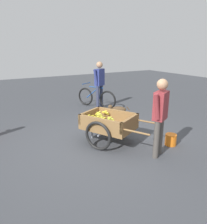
{
  "coord_description": "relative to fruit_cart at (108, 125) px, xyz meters",
  "views": [
    {
      "loc": [
        -3.98,
        2.2,
        2.12
      ],
      "look_at": [
        -0.01,
        -0.09,
        0.75
      ],
      "focal_mm": 35.2,
      "sensor_mm": 36.0,
      "label": 1
    }
  ],
  "objects": [
    {
      "name": "plastic_bucket",
      "position": [
        -0.81,
        -1.15,
        -0.31
      ],
      "size": [
        0.25,
        0.25,
        0.26
      ],
      "primitive_type": "cylinder",
      "color": "orange",
      "rests_on": "ground"
    },
    {
      "name": "cyclist_person",
      "position": [
        2.72,
        -1.29,
        0.54
      ],
      "size": [
        0.33,
        0.54,
        1.63
      ],
      "color": "#333851",
      "rests_on": "ground"
    },
    {
      "name": "ground_plane",
      "position": [
        0.01,
        0.2,
        -0.44
      ],
      "size": [
        24.0,
        24.0,
        0.0
      ],
      "primitive_type": "plane",
      "color": "#3D3F44"
    },
    {
      "name": "dog",
      "position": [
        1.45,
        -1.22,
        -0.17
      ],
      "size": [
        0.47,
        0.54,
        0.4
      ],
      "color": "#4C3823",
      "rests_on": "ground"
    },
    {
      "name": "bicycle",
      "position": [
        2.86,
        -1.22,
        -0.09
      ],
      "size": [
        1.53,
        0.79,
        0.85
      ],
      "color": "black",
      "rests_on": "ground"
    },
    {
      "name": "fruit_cart",
      "position": [
        0.0,
        0.0,
        0.0
      ],
      "size": [
        1.81,
        1.44,
        0.73
      ],
      "color": "olive",
      "rests_on": "ground"
    },
    {
      "name": "vendor_person",
      "position": [
        -1.02,
        -0.55,
        0.49
      ],
      "size": [
        0.33,
        0.54,
        1.55
      ],
      "color": "#4C4742",
      "rests_on": "ground"
    }
  ]
}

